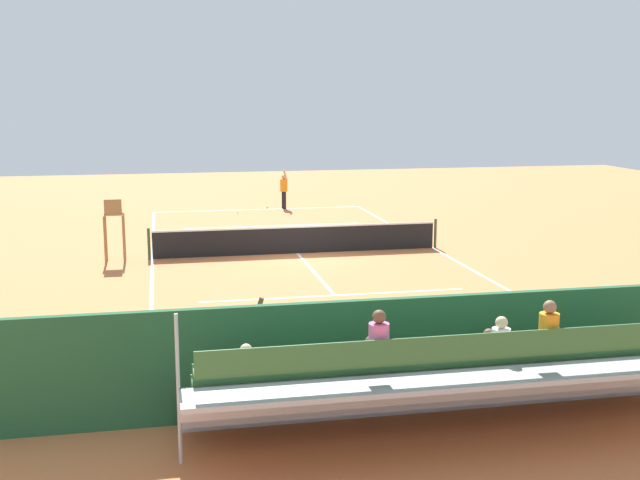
# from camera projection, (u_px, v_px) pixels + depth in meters

# --- Properties ---
(ground_plane) EXTENTS (60.00, 60.00, 0.00)m
(ground_plane) POSITION_uv_depth(u_px,v_px,m) (297.00, 253.00, 27.79)
(ground_plane) COLOR #D17542
(court_line_markings) EXTENTS (10.10, 22.20, 0.01)m
(court_line_markings) POSITION_uv_depth(u_px,v_px,m) (297.00, 253.00, 27.82)
(court_line_markings) COLOR white
(court_line_markings) RESTS_ON ground
(tennis_net) EXTENTS (10.30, 0.10, 1.07)m
(tennis_net) POSITION_uv_depth(u_px,v_px,m) (297.00, 239.00, 27.70)
(tennis_net) COLOR black
(tennis_net) RESTS_ON ground
(backdrop_wall) EXTENTS (18.00, 0.16, 2.00)m
(backdrop_wall) POSITION_uv_depth(u_px,v_px,m) (431.00, 350.00, 14.12)
(backdrop_wall) COLOR #235633
(backdrop_wall) RESTS_ON ground
(bleacher_stand) EXTENTS (9.06, 2.40, 2.48)m
(bleacher_stand) POSITION_uv_depth(u_px,v_px,m) (461.00, 379.00, 12.83)
(bleacher_stand) COLOR #B2B2B7
(bleacher_stand) RESTS_ON ground
(umpire_chair) EXTENTS (0.67, 0.67, 2.14)m
(umpire_chair) POSITION_uv_depth(u_px,v_px,m) (114.00, 223.00, 26.06)
(umpire_chair) COLOR olive
(umpire_chair) RESTS_ON ground
(courtside_bench) EXTENTS (1.80, 0.40, 0.93)m
(courtside_bench) POSITION_uv_depth(u_px,v_px,m) (492.00, 355.00, 15.20)
(courtside_bench) COLOR #33383D
(courtside_bench) RESTS_ON ground
(equipment_bag) EXTENTS (0.90, 0.36, 0.36)m
(equipment_bag) POSITION_uv_depth(u_px,v_px,m) (420.00, 382.00, 14.85)
(equipment_bag) COLOR #334C8C
(equipment_bag) RESTS_ON ground
(tennis_player) EXTENTS (0.43, 0.55, 1.93)m
(tennis_player) POSITION_uv_depth(u_px,v_px,m) (284.00, 188.00, 38.48)
(tennis_player) COLOR black
(tennis_player) RESTS_ON ground
(tennis_racket) EXTENTS (0.43, 0.57, 0.03)m
(tennis_racket) POSITION_uv_depth(u_px,v_px,m) (265.00, 208.00, 38.72)
(tennis_racket) COLOR black
(tennis_racket) RESTS_ON ground
(tennis_ball_near) EXTENTS (0.07, 0.07, 0.07)m
(tennis_ball_near) POSITION_uv_depth(u_px,v_px,m) (238.00, 213.00, 37.02)
(tennis_ball_near) COLOR #CCDB33
(tennis_ball_near) RESTS_ON ground
(line_judge) EXTENTS (0.40, 0.55, 1.93)m
(line_judge) POSITION_uv_depth(u_px,v_px,m) (258.00, 350.00, 14.11)
(line_judge) COLOR #232328
(line_judge) RESTS_ON ground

